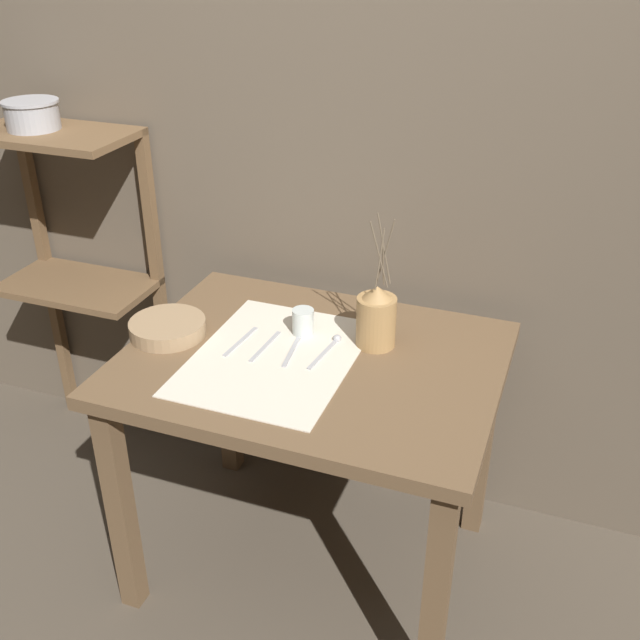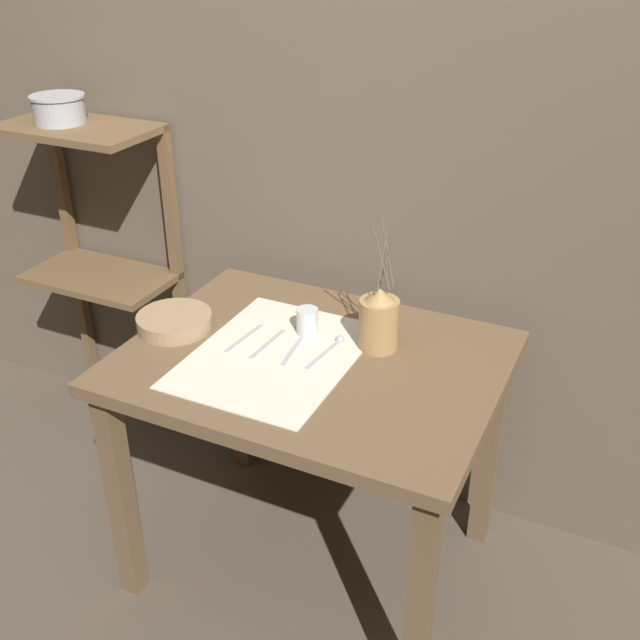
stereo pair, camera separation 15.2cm
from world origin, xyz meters
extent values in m
plane|color=brown|center=(0.00, 0.00, 0.00)|extent=(12.00, 12.00, 0.00)
cube|color=brown|center=(0.00, 0.50, 1.20)|extent=(7.00, 0.06, 2.40)
cube|color=brown|center=(0.00, 0.00, 0.75)|extent=(1.02, 0.79, 0.04)
cube|color=brown|center=(-0.45, -0.33, 0.36)|extent=(0.06, 0.06, 0.73)
cube|color=brown|center=(0.45, -0.33, 0.36)|extent=(0.06, 0.06, 0.73)
cube|color=brown|center=(-0.45, 0.33, 0.36)|extent=(0.06, 0.06, 0.73)
cube|color=brown|center=(0.45, 0.33, 0.36)|extent=(0.06, 0.06, 0.73)
cube|color=brown|center=(-1.00, 0.30, 1.21)|extent=(0.52, 0.30, 0.02)
cube|color=brown|center=(-1.00, 0.30, 0.67)|extent=(0.52, 0.30, 0.02)
cube|color=brown|center=(-1.25, 0.44, 0.61)|extent=(0.04, 0.04, 1.22)
cube|color=brown|center=(-0.76, 0.44, 0.61)|extent=(0.04, 0.04, 1.22)
cube|color=beige|center=(-0.10, -0.04, 0.77)|extent=(0.42, 0.56, 0.00)
cylinder|color=#A87F4C|center=(0.14, 0.13, 0.84)|extent=(0.11, 0.11, 0.15)
cone|color=#A87F4C|center=(0.14, 0.13, 0.93)|extent=(0.08, 0.08, 0.04)
cylinder|color=brown|center=(0.16, 0.13, 1.02)|extent=(0.01, 0.03, 0.13)
cylinder|color=brown|center=(0.16, 0.14, 1.05)|extent=(0.05, 0.01, 0.19)
cylinder|color=brown|center=(0.15, 0.11, 1.05)|extent=(0.05, 0.03, 0.19)
cylinder|color=brown|center=(0.15, 0.14, 1.05)|extent=(0.04, 0.02, 0.20)
cylinder|color=brown|center=(0.15, 0.11, 1.04)|extent=(0.02, 0.02, 0.17)
cylinder|color=#9E7F5B|center=(-0.43, -0.03, 0.79)|extent=(0.22, 0.22, 0.04)
cylinder|color=silver|center=(-0.07, 0.11, 0.81)|extent=(0.06, 0.06, 0.08)
cube|color=#A8A8AD|center=(-0.22, 0.00, 0.77)|extent=(0.03, 0.17, 0.00)
cube|color=#A8A8AD|center=(-0.14, 0.00, 0.77)|extent=(0.02, 0.17, 0.00)
cube|color=#A8A8AD|center=(-0.06, 0.01, 0.77)|extent=(0.03, 0.17, 0.00)
sphere|color=#A8A8AD|center=(-0.07, 0.09, 0.78)|extent=(0.02, 0.02, 0.02)
cube|color=#A8A8AD|center=(0.03, 0.02, 0.77)|extent=(0.03, 0.17, 0.00)
sphere|color=#A8A8AD|center=(0.04, 0.10, 0.78)|extent=(0.02, 0.02, 0.02)
cylinder|color=#A8A8AD|center=(-1.07, 0.30, 1.27)|extent=(0.17, 0.17, 0.09)
cylinder|color=#A8A8AD|center=(-1.07, 0.30, 1.31)|extent=(0.18, 0.18, 0.01)
camera|label=1|loc=(0.63, -1.62, 1.84)|focal=42.00mm
camera|label=2|loc=(0.77, -1.56, 1.84)|focal=42.00mm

